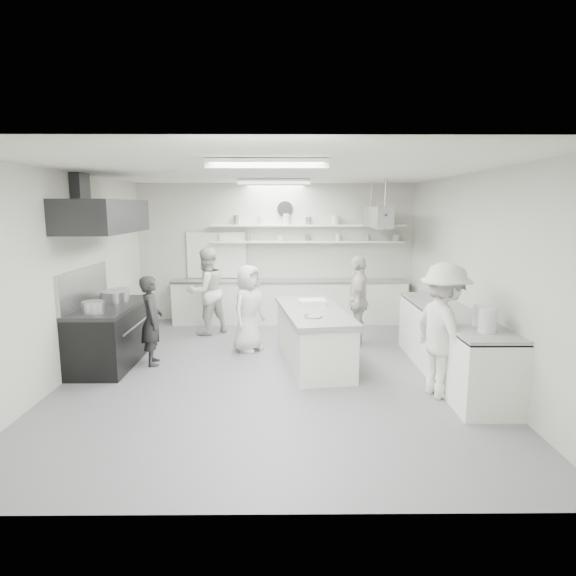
{
  "coord_description": "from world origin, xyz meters",
  "views": [
    {
      "loc": [
        0.18,
        -7.09,
        2.48
      ],
      "look_at": [
        0.24,
        0.6,
        1.2
      ],
      "focal_mm": 30.1,
      "sensor_mm": 36.0,
      "label": 1
    }
  ],
  "objects_px": {
    "cook_stove": "(152,321)",
    "stove": "(110,336)",
    "back_counter": "(290,302)",
    "prep_island": "(313,337)",
    "cook_back": "(206,291)",
    "right_counter": "(451,345)"
  },
  "relations": [
    {
      "from": "cook_stove",
      "to": "stove",
      "type": "bearing_deg",
      "value": 74.52
    },
    {
      "from": "stove",
      "to": "back_counter",
      "type": "xyz_separation_m",
      "value": [
        2.9,
        2.8,
        0.01
      ]
    },
    {
      "from": "prep_island",
      "to": "cook_stove",
      "type": "height_order",
      "value": "cook_stove"
    },
    {
      "from": "back_counter",
      "to": "cook_stove",
      "type": "distance_m",
      "value": 3.6
    },
    {
      "from": "back_counter",
      "to": "prep_island",
      "type": "relative_size",
      "value": 2.21
    },
    {
      "from": "back_counter",
      "to": "prep_island",
      "type": "bearing_deg",
      "value": -82.95
    },
    {
      "from": "back_counter",
      "to": "cook_back",
      "type": "bearing_deg",
      "value": -150.34
    },
    {
      "from": "prep_island",
      "to": "cook_stove",
      "type": "xyz_separation_m",
      "value": [
        -2.57,
        -0.05,
        0.3
      ]
    },
    {
      "from": "right_counter",
      "to": "cook_back",
      "type": "distance_m",
      "value": 4.71
    },
    {
      "from": "right_counter",
      "to": "stove",
      "type": "bearing_deg",
      "value": 173.48
    },
    {
      "from": "back_counter",
      "to": "cook_back",
      "type": "xyz_separation_m",
      "value": [
        -1.65,
        -0.94,
        0.4
      ]
    },
    {
      "from": "stove",
      "to": "right_counter",
      "type": "xyz_separation_m",
      "value": [
        5.25,
        -0.6,
        0.02
      ]
    },
    {
      "from": "stove",
      "to": "prep_island",
      "type": "bearing_deg",
      "value": 0.5
    },
    {
      "from": "prep_island",
      "to": "stove",
      "type": "bearing_deg",
      "value": 171.98
    },
    {
      "from": "stove",
      "to": "cook_back",
      "type": "xyz_separation_m",
      "value": [
        1.25,
        1.86,
        0.41
      ]
    },
    {
      "from": "back_counter",
      "to": "stove",
      "type": "bearing_deg",
      "value": -136.01
    },
    {
      "from": "stove",
      "to": "right_counter",
      "type": "height_order",
      "value": "right_counter"
    },
    {
      "from": "right_counter",
      "to": "cook_back",
      "type": "xyz_separation_m",
      "value": [
        -4.0,
        2.46,
        0.39
      ]
    },
    {
      "from": "stove",
      "to": "prep_island",
      "type": "distance_m",
      "value": 3.24
    },
    {
      "from": "right_counter",
      "to": "cook_back",
      "type": "height_order",
      "value": "cook_back"
    },
    {
      "from": "back_counter",
      "to": "cook_stove",
      "type": "relative_size",
      "value": 3.51
    },
    {
      "from": "right_counter",
      "to": "cook_back",
      "type": "bearing_deg",
      "value": 148.41
    }
  ]
}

